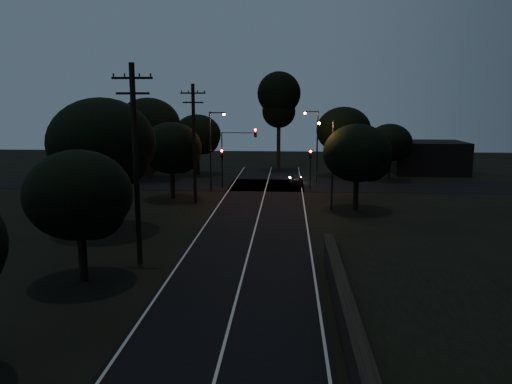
{
  "coord_description": "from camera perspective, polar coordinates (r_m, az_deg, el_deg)",
  "views": [
    {
      "loc": [
        2.31,
        -11.56,
        8.96
      ],
      "look_at": [
        0.0,
        24.0,
        2.5
      ],
      "focal_mm": 35.0,
      "sensor_mm": 36.0,
      "label": 1
    }
  ],
  "objects": [
    {
      "name": "utility_pole_far",
      "position": [
        44.48,
        -7.1,
        5.72
      ],
      "size": [
        2.2,
        0.3,
        10.5
      ],
      "color": "black",
      "rests_on": "ground"
    },
    {
      "name": "car",
      "position": [
        54.39,
        4.61,
        1.37
      ],
      "size": [
        1.49,
        3.4,
        1.14
      ],
      "primitive_type": "imported",
      "rotation": [
        0.0,
        0.0,
        3.18
      ],
      "color": "black",
      "rests_on": "ground"
    },
    {
      "name": "tree_right_a",
      "position": [
        42.08,
        11.78,
        4.2
      ],
      "size": [
        5.66,
        5.66,
        7.19
      ],
      "color": "black",
      "rests_on": "ground"
    },
    {
      "name": "signal_left",
      "position": [
        52.37,
        -3.9,
        3.54
      ],
      "size": [
        0.28,
        0.35,
        4.1
      ],
      "color": "black",
      "rests_on": "ground"
    },
    {
      "name": "streetlight_b",
      "position": [
        55.81,
        6.82,
        5.76
      ],
      "size": [
        1.66,
        0.26,
        8.0
      ],
      "color": "black",
      "rests_on": "ground"
    },
    {
      "name": "tree_left_c",
      "position": [
        35.81,
        -16.88,
        5.09
      ],
      "size": [
        7.34,
        7.34,
        9.27
      ],
      "color": "black",
      "rests_on": "ground"
    },
    {
      "name": "tree_far_e",
      "position": [
        59.84,
        15.21,
        5.35
      ],
      "size": [
        5.11,
        5.11,
        6.48
      ],
      "color": "black",
      "rests_on": "ground"
    },
    {
      "name": "tree_far_ne",
      "position": [
        61.91,
        10.21,
        6.84
      ],
      "size": [
        6.63,
        6.63,
        8.38
      ],
      "color": "black",
      "rests_on": "ground"
    },
    {
      "name": "streetlight_c",
      "position": [
        41.96,
        8.52,
        3.86
      ],
      "size": [
        1.46,
        0.26,
        7.5
      ],
      "color": "black",
      "rests_on": "ground"
    },
    {
      "name": "building_right",
      "position": [
        67.3,
        18.98,
        3.78
      ],
      "size": [
        9.0,
        7.0,
        4.0
      ],
      "primitive_type": "cube",
      "color": "black",
      "rests_on": "ground"
    },
    {
      "name": "road_surface",
      "position": [
        43.67,
        0.61,
        -1.55
      ],
      "size": [
        60.0,
        70.0,
        0.03
      ],
      "color": "black",
      "rests_on": "ground"
    },
    {
      "name": "tree_left_d",
      "position": [
        46.87,
        -9.42,
        4.82
      ],
      "size": [
        5.62,
        5.62,
        7.13
      ],
      "color": "black",
      "rests_on": "ground"
    },
    {
      "name": "tree_far_w",
      "position": [
        59.68,
        -11.99,
        7.34
      ],
      "size": [
        7.41,
        7.41,
        9.44
      ],
      "color": "black",
      "rests_on": "ground"
    },
    {
      "name": "tree_far_nw",
      "position": [
        62.57,
        -6.55,
        6.41
      ],
      "size": [
        5.87,
        5.87,
        7.44
      ],
      "color": "black",
      "rests_on": "ground"
    },
    {
      "name": "tall_pine",
      "position": [
        66.57,
        2.63,
        10.54
      ],
      "size": [
        5.67,
        5.67,
        12.88
      ],
      "color": "black",
      "rests_on": "ground"
    },
    {
      "name": "utility_pole_mid",
      "position": [
        28.01,
        -13.59,
        3.39
      ],
      "size": [
        2.2,
        0.3,
        11.0
      ],
      "color": "black",
      "rests_on": "ground"
    },
    {
      "name": "signal_right",
      "position": [
        51.96,
        6.23,
        3.45
      ],
      "size": [
        0.28,
        0.35,
        4.1
      ],
      "color": "black",
      "rests_on": "ground"
    },
    {
      "name": "streetlight_a",
      "position": [
        50.33,
        -5.02,
        5.31
      ],
      "size": [
        1.66,
        0.26,
        8.0
      ],
      "color": "black",
      "rests_on": "ground"
    },
    {
      "name": "retaining_wall",
      "position": [
        17.63,
        22.39,
        -18.79
      ],
      "size": [
        6.93,
        26.0,
        1.6
      ],
      "color": "black",
      "rests_on": "ground"
    },
    {
      "name": "building_left",
      "position": [
        67.7,
        -15.59,
        4.17
      ],
      "size": [
        10.0,
        8.0,
        4.4
      ],
      "primitive_type": "cube",
      "color": "black",
      "rests_on": "ground"
    },
    {
      "name": "tree_left_b",
      "position": [
        25.96,
        -19.31,
        -0.59
      ],
      "size": [
        5.25,
        5.25,
        6.67
      ],
      "color": "black",
      "rests_on": "ground"
    },
    {
      "name": "signal_mast",
      "position": [
        52.02,
        -2.07,
        5.17
      ],
      "size": [
        3.7,
        0.35,
        6.25
      ],
      "color": "black",
      "rests_on": "ground"
    }
  ]
}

